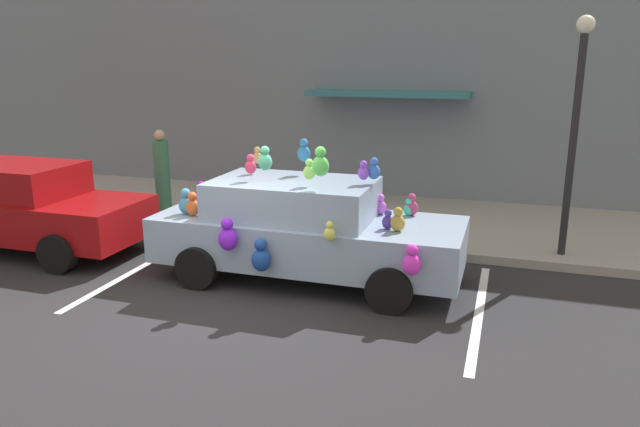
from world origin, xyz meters
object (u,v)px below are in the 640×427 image
Objects in this scene: pedestrian_near_shopfront at (162,177)px; teddy_bear_on_sidewalk at (290,212)px; parked_sedan_behind at (22,206)px; plush_covered_car at (304,229)px; street_lamp_post at (576,113)px.

teddy_bear_on_sidewalk is at bearing -0.26° from pedestrian_near_shopfront.
parked_sedan_behind is 2.44× the size of pedestrian_near_shopfront.
parked_sedan_behind is at bearing -152.61° from teddy_bear_on_sidewalk.
plush_covered_car reaches higher than pedestrian_near_shopfront.
pedestrian_near_shopfront is at bearing 151.07° from plush_covered_car.
street_lamp_post is at bearing 27.91° from plush_covered_car.
teddy_bear_on_sidewalk is 0.40× the size of pedestrian_near_shopfront.
parked_sedan_behind is 1.15× the size of street_lamp_post.
plush_covered_car is at bearing 1.33° from parked_sedan_behind.
street_lamp_post is (3.84, 2.03, 1.68)m from plush_covered_car.
pedestrian_near_shopfront is (-3.76, 2.08, 0.19)m from plush_covered_car.
street_lamp_post is at bearing 13.38° from parked_sedan_behind.
plush_covered_car is at bearing -64.13° from teddy_bear_on_sidewalk.
pedestrian_near_shopfront is at bearing 179.68° from street_lamp_post.
pedestrian_near_shopfront is at bearing 179.74° from teddy_bear_on_sidewalk.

